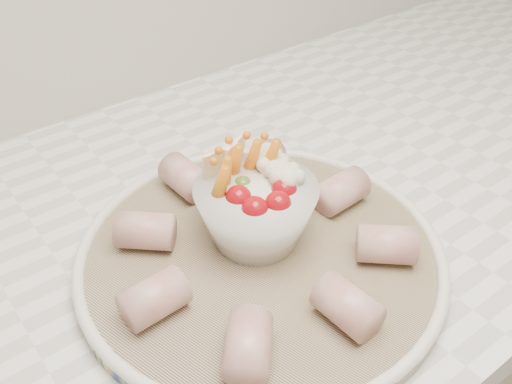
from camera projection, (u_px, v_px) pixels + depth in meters
serving_platter at (261, 254)px, 0.57m from camera, size 0.45×0.45×0.02m
veggie_bowl at (256, 207)px, 0.57m from camera, size 0.12×0.12×0.10m
cured_meat_rolls at (260, 237)px, 0.56m from camera, size 0.29×0.30×0.04m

